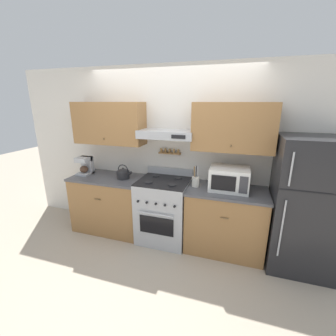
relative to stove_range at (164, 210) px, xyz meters
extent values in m
plane|color=#B2A38E|center=(0.00, -0.31, -0.48)|extent=(16.00, 16.00, 0.00)
cube|color=silver|center=(0.00, 0.37, 0.80)|extent=(5.20, 0.08, 2.55)
cube|color=olive|center=(-0.93, 0.16, 1.24)|extent=(1.11, 0.33, 0.63)
sphere|color=brown|center=(-0.93, -0.02, 1.03)|extent=(0.02, 0.02, 0.02)
cube|color=olive|center=(0.90, 0.16, 1.24)|extent=(1.04, 0.33, 0.63)
sphere|color=brown|center=(0.90, -0.02, 1.03)|extent=(0.02, 0.02, 0.02)
cube|color=#ADAFB5|center=(0.00, 0.14, 1.11)|extent=(0.80, 0.37, 0.11)
cube|color=black|center=(0.22, -0.05, 1.11)|extent=(0.19, 0.01, 0.05)
cube|color=olive|center=(0.00, 0.29, 0.81)|extent=(0.34, 0.07, 0.02)
cylinder|color=olive|center=(-0.14, 0.29, 0.85)|extent=(0.03, 0.03, 0.06)
cylinder|color=olive|center=(-0.07, 0.29, 0.85)|extent=(0.03, 0.03, 0.06)
cylinder|color=olive|center=(0.00, 0.29, 0.85)|extent=(0.03, 0.03, 0.06)
cylinder|color=olive|center=(0.07, 0.29, 0.85)|extent=(0.03, 0.03, 0.06)
cylinder|color=olive|center=(0.14, 0.29, 0.85)|extent=(0.03, 0.03, 0.06)
cube|color=olive|center=(-0.93, 0.02, -0.04)|extent=(1.11, 0.62, 0.87)
cube|color=#4C4C51|center=(-0.93, 0.02, 0.41)|extent=(1.13, 0.64, 0.03)
cylinder|color=brown|center=(-0.93, -0.30, 0.17)|extent=(0.10, 0.01, 0.01)
cube|color=olive|center=(0.90, 0.02, -0.04)|extent=(1.04, 0.62, 0.87)
cube|color=#4C4C51|center=(0.90, 0.02, 0.41)|extent=(1.06, 0.64, 0.03)
cylinder|color=brown|center=(0.90, -0.30, 0.17)|extent=(0.10, 0.01, 0.01)
cube|color=#ADAFB5|center=(0.00, 0.00, -0.01)|extent=(0.72, 0.64, 0.93)
cube|color=black|center=(0.00, -0.32, -0.08)|extent=(0.49, 0.01, 0.26)
cylinder|color=#ADAFB5|center=(0.00, -0.35, 0.10)|extent=(0.51, 0.02, 0.02)
cube|color=black|center=(0.00, 0.00, 0.46)|extent=(0.72, 0.64, 0.01)
cylinder|color=#232326|center=(-0.17, -0.15, 0.47)|extent=(0.11, 0.11, 0.02)
cylinder|color=#232326|center=(0.17, -0.15, 0.47)|extent=(0.11, 0.11, 0.02)
cylinder|color=#232326|center=(-0.17, 0.15, 0.47)|extent=(0.11, 0.11, 0.02)
cylinder|color=#232326|center=(0.17, 0.15, 0.47)|extent=(0.11, 0.11, 0.02)
cylinder|color=black|center=(-0.26, -0.33, 0.25)|extent=(0.03, 0.02, 0.03)
cylinder|color=black|center=(-0.13, -0.33, 0.25)|extent=(0.03, 0.02, 0.03)
cylinder|color=black|center=(0.00, -0.33, 0.25)|extent=(0.03, 0.02, 0.03)
cylinder|color=black|center=(0.13, -0.33, 0.25)|extent=(0.03, 0.02, 0.03)
cylinder|color=black|center=(0.26, -0.33, 0.25)|extent=(0.03, 0.02, 0.03)
cube|color=#ADAFB5|center=(0.00, 0.30, 0.52)|extent=(0.72, 0.04, 0.11)
cube|color=#232326|center=(1.81, -0.03, 0.36)|extent=(0.74, 0.69, 1.66)
cube|color=black|center=(1.81, -0.37, 0.66)|extent=(0.74, 0.01, 0.01)
cylinder|color=#ADAFB5|center=(1.53, -0.39, 0.89)|extent=(0.02, 0.02, 0.37)
cylinder|color=#ADAFB5|center=(1.53, -0.39, 0.19)|extent=(0.02, 0.02, 0.70)
cylinder|color=#232326|center=(-0.66, 0.02, 0.48)|extent=(0.19, 0.19, 0.12)
ellipsoid|color=#232326|center=(-0.66, 0.02, 0.54)|extent=(0.18, 0.18, 0.07)
sphere|color=black|center=(-0.66, 0.02, 0.59)|extent=(0.02, 0.02, 0.02)
cylinder|color=#232326|center=(-0.57, 0.02, 0.50)|extent=(0.12, 0.04, 0.10)
torus|color=black|center=(-0.66, 0.02, 0.56)|extent=(0.17, 0.01, 0.17)
cube|color=#ADAFB5|center=(-1.35, 0.02, 0.44)|extent=(0.20, 0.24, 0.03)
cube|color=#ADAFB5|center=(-1.35, 0.10, 0.57)|extent=(0.20, 0.08, 0.28)
cube|color=#ADAFB5|center=(-1.35, 0.01, 0.67)|extent=(0.20, 0.20, 0.07)
ellipsoid|color=#4C3323|center=(-1.35, 0.00, 0.51)|extent=(0.13, 0.13, 0.12)
cube|color=white|center=(0.90, 0.04, 0.58)|extent=(0.50, 0.38, 0.30)
cube|color=black|center=(0.84, -0.16, 0.58)|extent=(0.30, 0.01, 0.19)
cube|color=#38383D|center=(1.09, -0.16, 0.58)|extent=(0.10, 0.01, 0.22)
cylinder|color=silver|center=(0.46, 0.02, 0.50)|extent=(0.10, 0.10, 0.14)
cylinder|color=olive|center=(0.44, 0.01, 0.64)|extent=(0.01, 0.05, 0.16)
cylinder|color=#28282B|center=(0.47, 0.02, 0.64)|extent=(0.01, 0.04, 0.16)
cylinder|color=#B2B2B7|center=(0.48, 0.03, 0.64)|extent=(0.01, 0.03, 0.16)
camera|label=1|loc=(0.98, -2.88, 1.56)|focal=24.00mm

